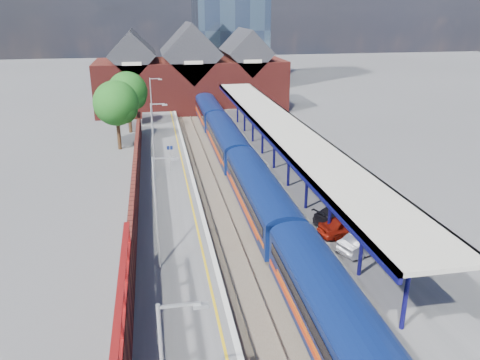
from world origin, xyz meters
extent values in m
plane|color=#5B5B5E|center=(0.00, 30.00, 0.00)|extent=(240.00, 240.00, 0.00)
cube|color=#473D33|center=(0.00, 20.00, 0.03)|extent=(6.00, 76.00, 0.06)
cube|color=slate|center=(-2.22, 20.00, 0.12)|extent=(0.07, 76.00, 0.14)
cube|color=slate|center=(-0.78, 20.00, 0.12)|extent=(0.07, 76.00, 0.14)
cube|color=slate|center=(0.78, 20.00, 0.12)|extent=(0.07, 76.00, 0.14)
cube|color=slate|center=(2.22, 20.00, 0.12)|extent=(0.07, 76.00, 0.14)
cube|color=#565659|center=(-5.50, 20.00, 0.50)|extent=(5.00, 76.00, 1.00)
cube|color=#565659|center=(6.00, 20.00, 0.50)|extent=(6.00, 76.00, 1.00)
cube|color=silver|center=(-3.15, 20.00, 1.02)|extent=(0.30, 76.00, 0.05)
cube|color=silver|center=(3.15, 20.00, 1.02)|extent=(0.30, 76.00, 0.05)
cube|color=yellow|center=(-3.75, 20.00, 1.01)|extent=(0.14, 76.00, 0.01)
cube|color=#0B1C52|center=(1.50, -2.61, 1.90)|extent=(2.91, 16.02, 2.50)
cube|color=#0B1C52|center=(1.50, -2.61, 3.15)|extent=(2.91, 16.02, 0.60)
cube|color=#0B1C52|center=(1.50, 13.99, 1.90)|extent=(2.91, 16.02, 2.50)
cube|color=#0B1C52|center=(1.50, 13.99, 3.15)|extent=(2.91, 16.02, 0.60)
cube|color=#0B1C52|center=(1.50, 30.59, 1.90)|extent=(2.91, 16.02, 2.50)
cube|color=#0B1C52|center=(1.50, 30.59, 3.15)|extent=(2.91, 16.02, 0.60)
cube|color=#0B1C52|center=(1.50, 47.19, 1.90)|extent=(2.91, 16.02, 2.50)
cube|color=#0B1C52|center=(1.50, 47.19, 3.15)|extent=(2.91, 16.02, 0.60)
cube|color=black|center=(0.08, 22.29, 2.35)|extent=(0.04, 60.54, 0.70)
cube|color=#D14E0D|center=(0.07, 22.29, 1.55)|extent=(0.03, 55.27, 0.30)
cube|color=red|center=(0.06, 22.29, 1.30)|extent=(0.03, 55.27, 0.30)
cube|color=black|center=(1.50, 52.79, 0.30)|extent=(2.00, 2.40, 0.60)
cylinder|color=#0F0D50|center=(5.00, -2.00, 3.10)|extent=(0.24, 0.24, 4.20)
cylinder|color=#0F0D50|center=(5.00, 3.00, 3.10)|extent=(0.24, 0.24, 4.20)
cylinder|color=#0F0D50|center=(5.00, 8.00, 3.10)|extent=(0.24, 0.24, 4.20)
cylinder|color=#0F0D50|center=(5.00, 13.00, 3.10)|extent=(0.24, 0.24, 4.20)
cylinder|color=#0F0D50|center=(5.00, 18.00, 3.10)|extent=(0.24, 0.24, 4.20)
cylinder|color=#0F0D50|center=(5.00, 23.00, 3.10)|extent=(0.24, 0.24, 4.20)
cylinder|color=#0F0D50|center=(5.00, 28.00, 3.10)|extent=(0.24, 0.24, 4.20)
cylinder|color=#0F0D50|center=(5.00, 33.00, 3.10)|extent=(0.24, 0.24, 4.20)
cylinder|color=#0F0D50|center=(5.00, 38.00, 3.10)|extent=(0.24, 0.24, 4.20)
cylinder|color=#0F0D50|center=(5.00, 43.00, 3.10)|extent=(0.24, 0.24, 4.20)
cube|color=beige|center=(5.50, 22.00, 5.35)|extent=(4.50, 52.00, 0.25)
cube|color=#0F0D50|center=(3.35, 22.00, 5.20)|extent=(0.20, 52.00, 0.55)
cube|color=#0F0D50|center=(7.65, 22.00, 5.20)|extent=(0.20, 52.00, 0.55)
cube|color=#A5A8AA|center=(-5.90, -8.00, 7.90)|extent=(1.20, 0.08, 0.08)
cube|color=#A5A8AA|center=(-5.30, -8.00, 7.80)|extent=(0.45, 0.18, 0.12)
cylinder|color=#A5A8AA|center=(-6.50, 6.00, 4.50)|extent=(0.12, 0.12, 7.00)
cube|color=#A5A8AA|center=(-5.90, 6.00, 7.90)|extent=(1.20, 0.08, 0.08)
cube|color=#A5A8AA|center=(-5.30, 6.00, 7.80)|extent=(0.45, 0.18, 0.12)
cylinder|color=#A5A8AA|center=(-6.50, 22.00, 4.50)|extent=(0.12, 0.12, 7.00)
cube|color=#A5A8AA|center=(-5.90, 22.00, 7.90)|extent=(1.20, 0.08, 0.08)
cube|color=#A5A8AA|center=(-5.30, 22.00, 7.80)|extent=(0.45, 0.18, 0.12)
cylinder|color=#A5A8AA|center=(-6.50, 38.00, 4.50)|extent=(0.12, 0.12, 7.00)
cube|color=#A5A8AA|center=(-5.90, 38.00, 7.90)|extent=(1.20, 0.08, 0.08)
cube|color=#A5A8AA|center=(-5.30, 38.00, 7.80)|extent=(0.45, 0.18, 0.12)
cylinder|color=#A5A8AA|center=(-5.00, 24.00, 2.25)|extent=(0.08, 0.08, 2.50)
cube|color=#0C194C|center=(-5.00, 24.00, 3.30)|extent=(0.55, 0.06, 0.35)
cube|color=#581A17|center=(-8.10, 14.00, 2.40)|extent=(0.35, 50.00, 2.80)
cube|color=maroon|center=(-8.10, -3.00, 4.80)|extent=(0.30, 15.00, 0.12)
cube|color=maroon|center=(-8.10, -3.00, 3.85)|extent=(0.30, 15.00, 0.12)
cube|color=maroon|center=(-8.10, -4.00, 4.30)|extent=(0.30, 0.12, 1.00)
cube|color=maroon|center=(-8.10, -2.00, 4.30)|extent=(0.30, 0.12, 1.00)
cube|color=maroon|center=(-8.10, 0.00, 4.30)|extent=(0.30, 0.12, 1.00)
cube|color=maroon|center=(-8.10, 2.00, 4.30)|extent=(0.30, 0.12, 1.00)
cube|color=maroon|center=(-8.10, 4.00, 4.30)|extent=(0.30, 0.12, 1.00)
cube|color=#581A17|center=(0.00, 58.00, 4.00)|extent=(30.00, 12.00, 8.00)
cube|color=#232328|center=(-9.00, 58.00, 9.20)|extent=(7.13, 12.00, 7.13)
cube|color=#232328|center=(0.00, 58.00, 9.20)|extent=(9.16, 12.00, 9.16)
cube|color=#232328|center=(9.00, 58.00, 9.20)|extent=(7.13, 12.00, 7.13)
cube|color=beige|center=(-9.00, 51.95, 8.20)|extent=(2.80, 0.15, 0.50)
cube|color=beige|center=(0.00, 51.95, 8.20)|extent=(2.80, 0.15, 0.50)
cube|color=beige|center=(9.00, 51.95, 8.20)|extent=(2.80, 0.15, 0.50)
cylinder|color=#382314|center=(-10.50, 36.00, 2.00)|extent=(0.44, 0.44, 4.00)
sphere|color=#134713|center=(-10.50, 36.00, 5.50)|extent=(5.20, 5.20, 5.20)
sphere|color=#134713|center=(-9.70, 35.50, 4.80)|extent=(3.20, 3.20, 3.20)
cylinder|color=#382314|center=(-9.50, 44.00, 2.00)|extent=(0.44, 0.44, 4.00)
sphere|color=#134713|center=(-9.50, 44.00, 5.50)|extent=(5.20, 5.20, 5.20)
sphere|color=#134713|center=(-8.70, 43.50, 4.80)|extent=(3.20, 3.20, 3.20)
imported|color=#A21B0D|center=(6.42, 7.95, 1.72)|extent=(4.38, 2.17, 1.44)
imported|color=silver|center=(6.68, 5.54, 1.68)|extent=(4.35, 2.80, 1.35)
imported|color=black|center=(6.78, 10.10, 1.67)|extent=(5.00, 3.58, 1.34)
imported|color=navy|center=(8.50, 8.75, 1.60)|extent=(4.39, 2.14, 1.20)
camera|label=1|loc=(-6.27, -19.23, 15.73)|focal=35.00mm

